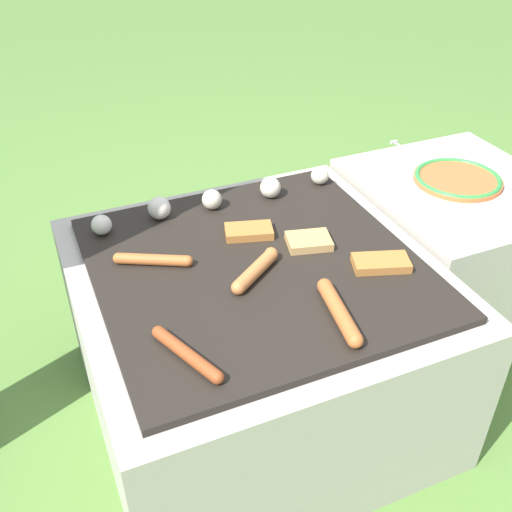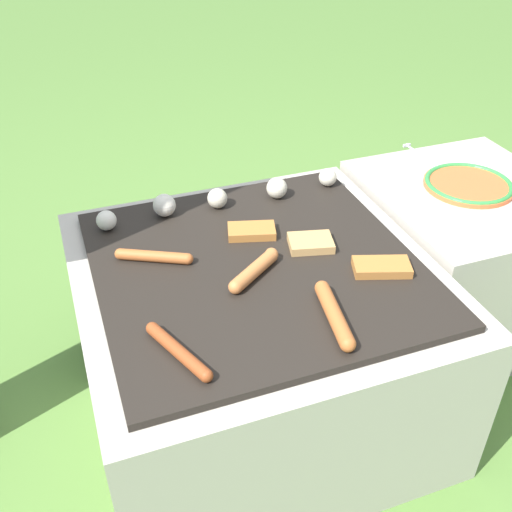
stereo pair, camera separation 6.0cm
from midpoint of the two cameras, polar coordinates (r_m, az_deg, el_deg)
The scene contains 13 objects.
ground_plane at distance 1.65m, azimuth -1.08°, elevation -13.55°, with size 14.00×14.00×0.00m, color #567F38.
grill at distance 1.49m, azimuth -1.17°, elevation -7.85°, with size 0.80×0.80×0.45m.
side_ledge at distance 1.85m, azimuth 16.81°, elevation 0.36°, with size 0.51×0.56×0.45m.
sausage_front_center at distance 1.19m, azimuth 6.48°, elevation -5.30°, with size 0.06×0.20×0.03m.
sausage_back_left at distance 1.36m, azimuth -11.05°, elevation -0.36°, with size 0.16×0.10×0.03m.
sausage_mid_left at distance 1.12m, azimuth -8.18°, elevation -9.24°, with size 0.09×0.18×0.02m.
sausage_front_right at distance 1.29m, azimuth -1.38°, elevation -1.40°, with size 0.14×0.11×0.03m.
bread_slice_right at distance 1.40m, azimuth 3.83°, elevation 1.40°, with size 0.12×0.10×0.02m.
bread_slice_center at distance 1.35m, azimuth 10.57°, elevation -0.68°, with size 0.14×0.10×0.02m.
bread_slice_left at distance 1.43m, azimuth -1.88°, elevation 2.35°, with size 0.13×0.09×0.02m.
mushroom_row at distance 1.54m, azimuth -5.09°, elevation 5.47°, with size 0.65×0.07×0.06m.
plate_colorful at distance 1.75m, azimuth 17.74°, elevation 7.00°, with size 0.24×0.24×0.02m.
fork_utensil at distance 1.87m, azimuth 13.79°, elevation 9.45°, with size 0.03×0.22×0.01m.
Camera 1 is at (-0.43, -1.00, 1.24)m, focal length 42.00 mm.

